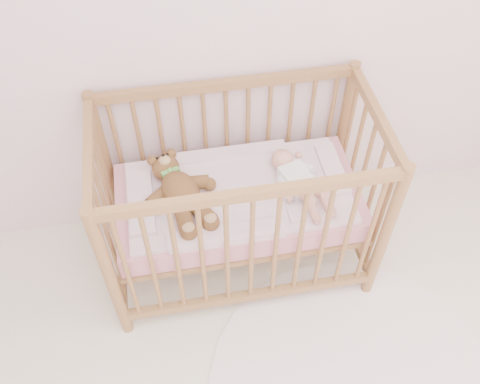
{
  "coord_description": "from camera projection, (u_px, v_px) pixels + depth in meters",
  "views": [
    {
      "loc": [
        -0.33,
        -0.09,
        2.6
      ],
      "look_at": [
        -0.03,
        1.55,
        0.62
      ],
      "focal_mm": 40.0,
      "sensor_mm": 36.0,
      "label": 1
    }
  ],
  "objects": [
    {
      "name": "wall_back",
      "position": [
        229.0,
        5.0,
        2.32
      ],
      "size": [
        4.0,
        0.02,
        2.7
      ],
      "primitive_type": "cube",
      "color": "silver",
      "rests_on": "floor"
    },
    {
      "name": "blanket",
      "position": [
        238.0,
        192.0,
        2.66
      ],
      "size": [
        1.1,
        0.58,
        0.06
      ],
      "primitive_type": null,
      "color": "#E8A0BA",
      "rests_on": "mattress"
    },
    {
      "name": "mattress",
      "position": [
        238.0,
        202.0,
        2.72
      ],
      "size": [
        1.22,
        0.62,
        0.13
      ],
      "primitive_type": "cube",
      "color": "pink",
      "rests_on": "crib"
    },
    {
      "name": "baby",
      "position": [
        298.0,
        177.0,
        2.63
      ],
      "size": [
        0.38,
        0.55,
        0.12
      ],
      "primitive_type": null,
      "rotation": [
        0.0,
        0.0,
        0.32
      ],
      "color": "white",
      "rests_on": "blanket"
    },
    {
      "name": "crib",
      "position": [
        238.0,
        200.0,
        2.71
      ],
      "size": [
        1.36,
        0.76,
        1.0
      ],
      "primitive_type": null,
      "color": "olive",
      "rests_on": "floor"
    },
    {
      "name": "teddy_bear",
      "position": [
        181.0,
        192.0,
        2.55
      ],
      "size": [
        0.53,
        0.64,
        0.15
      ],
      "primitive_type": null,
      "rotation": [
        0.0,
        0.0,
        0.31
      ],
      "color": "brown",
      "rests_on": "blanket"
    }
  ]
}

